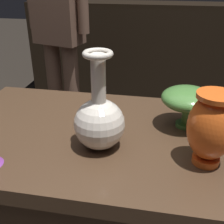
{
  "coord_description": "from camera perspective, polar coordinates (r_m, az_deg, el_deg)",
  "views": [
    {
      "loc": [
        0.11,
        -0.8,
        1.29
      ],
      "look_at": [
        -0.03,
        -0.04,
        0.9
      ],
      "focal_mm": 45.85,
      "sensor_mm": 36.0,
      "label": 1
    }
  ],
  "objects": [
    {
      "name": "visitor_near_left",
      "position": [
        2.03,
        -10.77,
        17.92
      ],
      "size": [
        0.46,
        0.26,
        1.68
      ],
      "rotation": [
        0.0,
        0.0,
        2.87
      ],
      "color": "brown",
      "rests_on": "ground_plane"
    },
    {
      "name": "display_plinth",
      "position": [
        1.2,
        1.92,
        -20.78
      ],
      "size": [
        1.2,
        0.64,
        0.8
      ],
      "color": "#422D1E",
      "rests_on": "ground_plane"
    },
    {
      "name": "back_display_shelf",
      "position": [
        3.11,
        8.32,
        11.67
      ],
      "size": [
        2.6,
        0.4,
        0.99
      ],
      "color": "black",
      "rests_on": "ground_plane"
    },
    {
      "name": "vase_centerpiece",
      "position": [
        0.84,
        -2.56,
        -1.54
      ],
      "size": [
        0.15,
        0.15,
        0.3
      ],
      "color": "silver",
      "rests_on": "display_plinth"
    },
    {
      "name": "vase_tall_behind",
      "position": [
        0.98,
        14.9,
        2.45
      ],
      "size": [
        0.18,
        0.18,
        0.14
      ],
      "color": "#477A38",
      "rests_on": "display_plinth"
    },
    {
      "name": "vase_left_accent",
      "position": [
        0.8,
        19.21,
        -2.84
      ],
      "size": [
        0.13,
        0.13,
        0.21
      ],
      "color": "#E55B1E",
      "rests_on": "display_plinth"
    }
  ]
}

